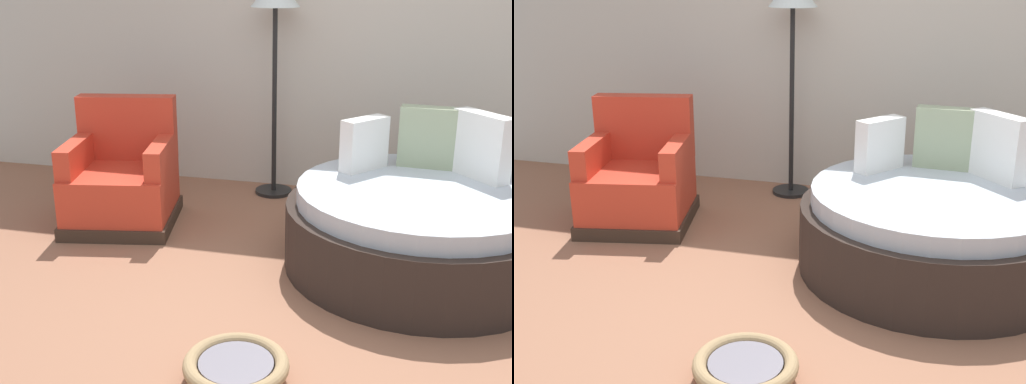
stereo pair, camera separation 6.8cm
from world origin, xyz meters
TOP-DOWN VIEW (x-y plane):
  - ground_plane at (0.00, 0.00)m, footprint 8.00×8.00m
  - back_wall at (0.00, 2.43)m, footprint 8.00×0.12m
  - round_daybed at (0.47, 0.91)m, footprint 1.72×1.72m
  - red_armchair at (-1.74, 1.19)m, footprint 0.94×0.94m
  - pet_basket at (-0.33, -0.58)m, footprint 0.51×0.51m
  - floor_lamp at (-0.76, 2.12)m, footprint 0.40×0.40m

SIDE VIEW (x-z plane):
  - ground_plane at x=0.00m, z-range -0.02..0.00m
  - pet_basket at x=-0.33m, z-range 0.01..0.14m
  - round_daybed at x=0.47m, z-range -0.21..0.78m
  - red_armchair at x=-1.74m, z-range -0.14..0.80m
  - back_wall at x=0.00m, z-range 0.00..2.88m
  - floor_lamp at x=-0.76m, z-range 0.62..2.44m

